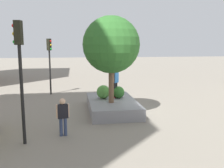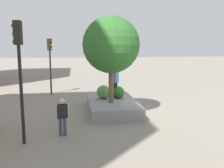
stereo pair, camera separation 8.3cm
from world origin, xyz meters
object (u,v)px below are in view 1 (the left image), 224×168
object	(u,v)px
skateboard	(115,97)
skateboarder	(115,79)
plaza_tree	(111,45)
traffic_light_corner	(50,56)
traffic_light_median	(20,62)
planter_ledge	(112,105)
passerby_with_bag	(63,114)

from	to	relation	value
skateboard	skateboarder	xyz separation A→B (m)	(0.00, 0.00, 1.03)
skateboarder	plaza_tree	bearing A→B (deg)	159.44
plaza_tree	traffic_light_corner	world-z (taller)	plaza_tree
plaza_tree	traffic_light_median	distance (m)	5.24
planter_ledge	plaza_tree	size ratio (longest dim) A/B	1.02
traffic_light_corner	skateboard	bearing A→B (deg)	-139.82
skateboarder	passerby_with_bag	xyz separation A→B (m)	(-4.00, 2.84, -0.80)
traffic_light_corner	passerby_with_bag	world-z (taller)	traffic_light_corner
passerby_with_bag	skateboard	bearing A→B (deg)	-35.33
passerby_with_bag	traffic_light_median	bearing A→B (deg)	113.18
skateboarder	passerby_with_bag	distance (m)	4.97
plaza_tree	passerby_with_bag	world-z (taller)	plaza_tree
planter_ledge	traffic_light_corner	bearing A→B (deg)	35.73
skateboard	traffic_light_corner	bearing A→B (deg)	40.18
planter_ledge	traffic_light_corner	size ratio (longest dim) A/B	1.12
planter_ledge	passerby_with_bag	size ratio (longest dim) A/B	2.96
skateboard	skateboarder	bearing A→B (deg)	0.00
planter_ledge	plaza_tree	distance (m)	3.42
skateboard	skateboarder	distance (m)	1.03
skateboarder	traffic_light_median	xyz separation A→B (m)	(-4.61, 4.25, 1.38)
traffic_light_median	passerby_with_bag	bearing A→B (deg)	-66.82
skateboarder	planter_ledge	bearing A→B (deg)	149.81
plaza_tree	passerby_with_bag	bearing A→B (deg)	140.17
skateboarder	passerby_with_bag	world-z (taller)	skateboarder
skateboard	traffic_light_corner	xyz separation A→B (m)	(4.85, 4.09, 2.15)
planter_ledge	skateboard	world-z (taller)	skateboard
traffic_light_median	plaza_tree	bearing A→B (deg)	-47.55
traffic_light_median	passerby_with_bag	xyz separation A→B (m)	(0.61, -1.42, -2.18)
planter_ledge	plaza_tree	bearing A→B (deg)	167.54
planter_ledge	skateboard	size ratio (longest dim) A/B	6.20
skateboard	passerby_with_bag	distance (m)	4.91
plaza_tree	traffic_light_median	world-z (taller)	plaza_tree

